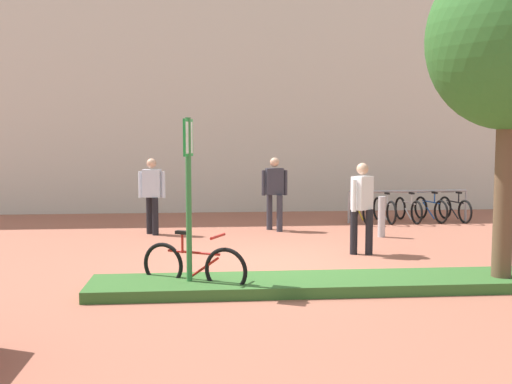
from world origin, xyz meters
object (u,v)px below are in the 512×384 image
object	(u,v)px
parking_sign_post	(188,179)
person_suited_dark	(275,189)
bike_at_sign	(194,266)
tree_sidewalk	(510,41)
person_shirt_white	(362,202)
bike_rack_cluster	(408,209)
bollard_steel	(382,217)
person_shirt_blue	(152,191)

from	to	relation	value
parking_sign_post	person_suited_dark	bearing A→B (deg)	71.27
bike_at_sign	person_suited_dark	xyz separation A→B (m)	(1.81, 5.44, 0.63)
tree_sidewalk	person_shirt_white	distance (m)	3.93
bike_rack_cluster	person_shirt_white	world-z (taller)	person_shirt_white
bike_at_sign	person_shirt_white	xyz separation A→B (m)	(3.09, 2.41, 0.63)
parking_sign_post	bollard_steel	size ratio (longest dim) A/B	2.75
bike_rack_cluster	bollard_steel	bearing A→B (deg)	-121.20
bike_at_sign	person_shirt_blue	size ratio (longest dim) A/B	0.88
parking_sign_post	person_shirt_blue	bearing A→B (deg)	100.25
bike_at_sign	bike_rack_cluster	distance (m)	8.54
bike_rack_cluster	person_shirt_blue	size ratio (longest dim) A/B	1.87
parking_sign_post	person_shirt_white	xyz separation A→B (m)	(3.16, 2.50, -0.63)
bike_rack_cluster	person_shirt_white	xyz separation A→B (m)	(-2.34, -4.18, 0.64)
tree_sidewalk	parking_sign_post	xyz separation A→B (m)	(-4.55, 0.13, -1.94)
bike_rack_cluster	person_suited_dark	size ratio (longest dim) A/B	1.87
bollard_steel	person_suited_dark	size ratio (longest dim) A/B	0.52
bike_rack_cluster	bollard_steel	world-z (taller)	bollard_steel
bollard_steel	person_suited_dark	distance (m)	2.56
parking_sign_post	bike_at_sign	xyz separation A→B (m)	(0.06, 0.09, -1.27)
tree_sidewalk	person_suited_dark	bearing A→B (deg)	115.29
bike_at_sign	person_suited_dark	size ratio (longest dim) A/B	0.88
person_shirt_white	bike_at_sign	bearing A→B (deg)	-142.11
tree_sidewalk	person_suited_dark	xyz separation A→B (m)	(-2.67, 5.66, -2.57)
bike_rack_cluster	bollard_steel	xyz separation A→B (m)	(-1.39, -2.29, 0.10)
bike_at_sign	person_shirt_blue	distance (m)	5.25
person_suited_dark	bike_rack_cluster	bearing A→B (deg)	17.69
person_shirt_blue	person_suited_dark	xyz separation A→B (m)	(2.82, 0.32, 0.00)
person_shirt_blue	bike_rack_cluster	bearing A→B (deg)	12.93
bike_at_sign	bollard_steel	distance (m)	5.91
parking_sign_post	bike_rack_cluster	size ratio (longest dim) A/B	0.77
tree_sidewalk	parking_sign_post	bearing A→B (deg)	178.34
bike_at_sign	bollard_steel	world-z (taller)	bollard_steel
tree_sidewalk	person_shirt_white	bearing A→B (deg)	117.89
person_shirt_white	person_shirt_blue	xyz separation A→B (m)	(-4.10, 2.71, 0.00)
parking_sign_post	tree_sidewalk	bearing A→B (deg)	-1.66
tree_sidewalk	bollard_steel	xyz separation A→B (m)	(-0.44, 4.53, -3.10)
bollard_steel	person_suited_dark	xyz separation A→B (m)	(-2.24, 1.13, 0.53)
tree_sidewalk	person_shirt_blue	bearing A→B (deg)	135.80
tree_sidewalk	bike_at_sign	xyz separation A→B (m)	(-4.48, 0.22, -3.21)
parking_sign_post	person_shirt_blue	distance (m)	5.33
tree_sidewalk	bollard_steel	world-z (taller)	tree_sidewalk
parking_sign_post	person_suited_dark	xyz separation A→B (m)	(1.87, 5.53, -0.63)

